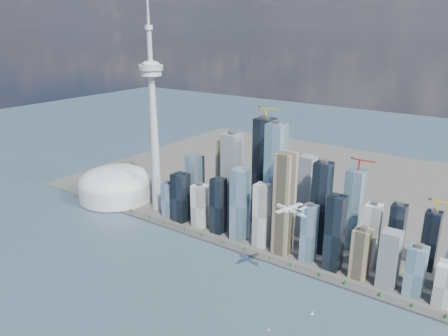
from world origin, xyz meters
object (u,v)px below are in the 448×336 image
Objects in this scene: needle_tower at (153,118)px; sailboat_west at (269,329)px; dome_stadium at (117,185)px; sailboat_east at (313,313)px; airplane at (291,210)px.

needle_tower is 574.19m from sailboat_west.
sailboat_west is (604.65, -234.12, -36.41)m from dome_stadium.
needle_tower is at bearing 150.07° from sailboat_east.
needle_tower is 64.99× the size of sailboat_east.
airplane is (455.35, -170.51, -63.20)m from needle_tower.
sailboat_east is at bearing 17.15° from airplane.
sailboat_east is (503.27, -169.51, -233.12)m from needle_tower.
dome_stadium is 663.77m from sailboat_east.
needle_tower is at bearing 175.42° from airplane.
airplane is at bearing 118.79° from sailboat_west.
airplane reaches higher than sailboat_east.
needle_tower is 2.75× the size of dome_stadium.
airplane is 176.56m from sailboat_east.
dome_stadium is 649.41m from sailboat_west.
airplane reaches higher than sailboat_west.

